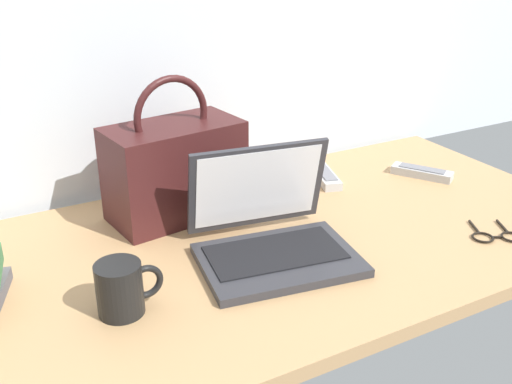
{
  "coord_description": "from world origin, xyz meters",
  "views": [
    {
      "loc": [
        -0.54,
        -0.99,
        0.65
      ],
      "look_at": [
        0.0,
        0.0,
        0.15
      ],
      "focal_mm": 42.06,
      "sensor_mm": 36.0,
      "label": 1
    }
  ],
  "objects_px": {
    "coffee_mug": "(121,288)",
    "remote_control_far": "(325,176)",
    "laptop": "(272,233)",
    "handbag": "(175,168)",
    "eyeglasses": "(497,236)",
    "remote_control_near": "(422,172)"
  },
  "relations": [
    {
      "from": "laptop",
      "to": "remote_control_near",
      "type": "distance_m",
      "value": 0.59
    },
    {
      "from": "eyeglasses",
      "to": "handbag",
      "type": "height_order",
      "value": "handbag"
    },
    {
      "from": "eyeglasses",
      "to": "handbag",
      "type": "relative_size",
      "value": 0.4
    },
    {
      "from": "laptop",
      "to": "remote_control_near",
      "type": "height_order",
      "value": "laptop"
    },
    {
      "from": "coffee_mug",
      "to": "eyeglasses",
      "type": "xyz_separation_m",
      "value": [
        0.79,
        -0.12,
        -0.05
      ]
    },
    {
      "from": "laptop",
      "to": "handbag",
      "type": "bearing_deg",
      "value": 111.47
    },
    {
      "from": "laptop",
      "to": "eyeglasses",
      "type": "bearing_deg",
      "value": -21.05
    },
    {
      "from": "coffee_mug",
      "to": "remote_control_near",
      "type": "xyz_separation_m",
      "value": [
        0.9,
        0.22,
        -0.04
      ]
    },
    {
      "from": "coffee_mug",
      "to": "remote_control_far",
      "type": "bearing_deg",
      "value": 26.49
    },
    {
      "from": "coffee_mug",
      "to": "eyeglasses",
      "type": "height_order",
      "value": "coffee_mug"
    },
    {
      "from": "remote_control_far",
      "to": "handbag",
      "type": "distance_m",
      "value": 0.44
    },
    {
      "from": "eyeglasses",
      "to": "handbag",
      "type": "bearing_deg",
      "value": 142.06
    },
    {
      "from": "remote_control_near",
      "to": "handbag",
      "type": "relative_size",
      "value": 0.48
    },
    {
      "from": "remote_control_far",
      "to": "handbag",
      "type": "height_order",
      "value": "handbag"
    },
    {
      "from": "laptop",
      "to": "remote_control_far",
      "type": "distance_m",
      "value": 0.42
    },
    {
      "from": "remote_control_near",
      "to": "eyeglasses",
      "type": "bearing_deg",
      "value": -106.5
    },
    {
      "from": "coffee_mug",
      "to": "remote_control_far",
      "type": "relative_size",
      "value": 0.72
    },
    {
      "from": "laptop",
      "to": "coffee_mug",
      "type": "distance_m",
      "value": 0.34
    },
    {
      "from": "remote_control_near",
      "to": "eyeglasses",
      "type": "relative_size",
      "value": 1.2
    },
    {
      "from": "laptop",
      "to": "remote_control_far",
      "type": "bearing_deg",
      "value": 40.16
    },
    {
      "from": "coffee_mug",
      "to": "remote_control_far",
      "type": "distance_m",
      "value": 0.73
    },
    {
      "from": "coffee_mug",
      "to": "handbag",
      "type": "bearing_deg",
      "value": 54.39
    }
  ]
}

